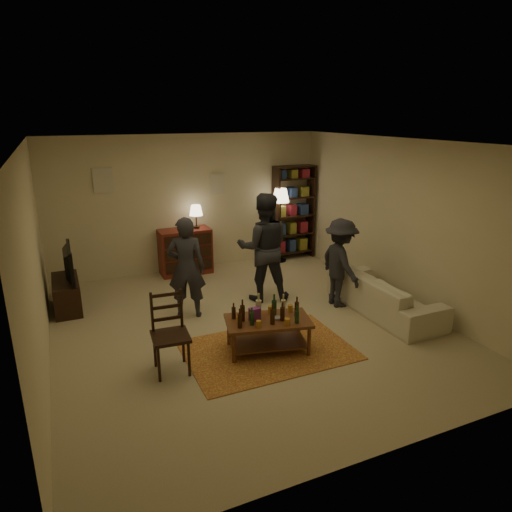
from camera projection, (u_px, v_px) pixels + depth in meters
floor at (248, 326)px, 6.88m from camera, size 6.00×6.00×0.00m
room_shell at (155, 182)px, 8.68m from camera, size 6.00×6.00×6.00m
rug at (268, 350)px, 6.18m from camera, size 2.20×1.50×0.01m
coffee_table at (267, 323)px, 6.06m from camera, size 1.23×0.85×0.80m
dining_chair at (169, 329)px, 5.58m from camera, size 0.48×0.48×1.03m
tv_stand at (66, 287)px, 7.39m from camera, size 0.40×1.00×1.06m
dresser at (186, 250)px, 9.03m from camera, size 1.00×0.50×1.36m
bookshelf at (293, 212)px, 9.86m from camera, size 0.90×0.34×2.02m
floor_lamp at (281, 200)px, 9.51m from camera, size 0.36×0.36×1.58m
sofa at (384, 294)px, 7.28m from camera, size 0.81×2.08×0.61m
person_left at (186, 268)px, 7.02m from camera, size 0.68×0.57×1.60m
person_right at (264, 248)px, 7.63m from camera, size 1.08×0.95×1.84m
person_by_sofa at (340, 263)px, 7.43m from camera, size 0.58×0.97×1.47m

